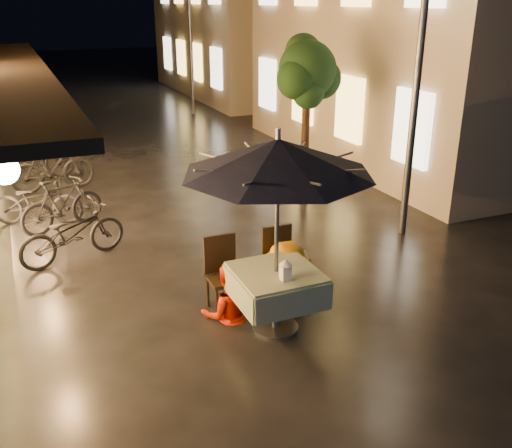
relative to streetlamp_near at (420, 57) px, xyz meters
name	(u,v)px	position (x,y,z in m)	size (l,w,h in m)	color
ground	(300,326)	(-3.00, -2.00, -2.92)	(90.00, 90.00, 0.00)	black
east_building_near	(453,14)	(4.49, 4.50, 0.49)	(7.30, 9.30, 6.80)	tan
east_building_far	(265,2)	(4.49, 16.00, 0.74)	(7.30, 10.30, 7.30)	tan
street_tree	(308,74)	(-0.59, 2.51, -0.50)	(1.43, 1.20, 3.15)	black
streetlamp_near	(420,57)	(0.00, 0.00, 0.00)	(0.36, 0.36, 4.23)	#59595E
streetlamp_far	(190,26)	(0.00, 12.00, 0.00)	(0.36, 0.36, 4.23)	#59595E
cafe_table	(276,285)	(-3.30, -1.94, -2.33)	(0.99, 0.99, 0.78)	#59595E
patio_umbrella	(278,157)	(-3.30, -1.94, -0.77)	(2.17, 2.17, 2.46)	#59595E
cafe_chair_left	(223,270)	(-3.70, -1.21, -2.38)	(0.42, 0.42, 0.97)	black
cafe_chair_right	(280,259)	(-2.90, -1.21, -2.38)	(0.42, 0.42, 0.97)	black
table_lantern	(285,268)	(-3.30, -2.19, -2.00)	(0.16, 0.16, 0.25)	white
person_orange	(227,266)	(-3.73, -1.43, -2.22)	(0.68, 0.53, 1.40)	red
person_yellow	(288,244)	(-2.88, -1.38, -2.10)	(1.06, 0.61, 1.64)	orange
bicycle_0	(72,233)	(-5.30, 1.06, -2.48)	(0.58, 1.67, 0.88)	black
bicycle_1	(62,204)	(-5.32, 2.44, -2.46)	(0.43, 1.53, 0.92)	black
bicycle_2	(37,201)	(-5.70, 2.91, -2.50)	(0.55, 1.59, 0.83)	black
bicycle_3	(52,167)	(-5.28, 4.78, -2.41)	(0.48, 1.69, 1.01)	black
bicycle_4	(29,157)	(-5.68, 5.83, -2.42)	(0.66, 1.90, 1.00)	black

